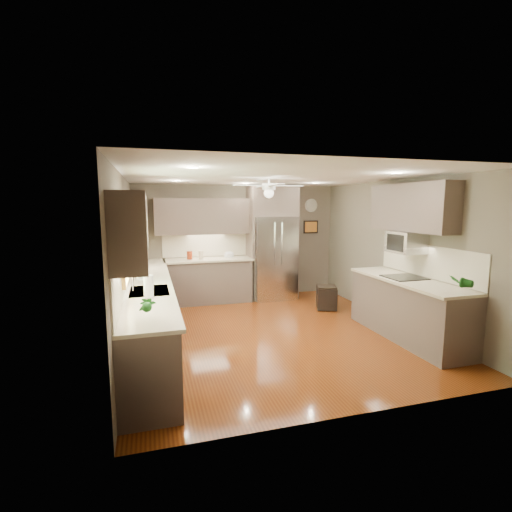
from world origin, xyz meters
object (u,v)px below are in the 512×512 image
bowl (229,256)px  refrigerator (273,245)px  soap_bottle (140,276)px  canister_a (190,255)px  potted_plant_left (148,305)px  microwave (406,242)px  paper_towel (149,286)px  canister_c (201,255)px  potted_plant_right (461,282)px  stool (326,298)px

bowl → refrigerator: size_ratio=0.09×
soap_bottle → canister_a: bearing=66.3°
canister_a → potted_plant_left: bearing=-101.7°
potted_plant_left → microwave: bearing=17.7°
canister_a → potted_plant_left: (-0.83, -4.02, 0.08)m
refrigerator → soap_bottle: bearing=-142.5°
canister_a → paper_towel: 3.19m
soap_bottle → paper_towel: 0.93m
canister_c → refrigerator: size_ratio=0.07×
potted_plant_right → bowl: bearing=118.6°
canister_c → paper_towel: (-1.05, -3.06, 0.05)m
soap_bottle → microwave: microwave is taller
microwave → stool: microwave is taller
canister_c → soap_bottle: soap_bottle is taller
potted_plant_right → refrigerator: size_ratio=0.13×
refrigerator → paper_towel: bearing=-130.9°
potted_plant_right → canister_c: bearing=125.1°
paper_towel → microwave: bearing=4.7°
potted_plant_right → bowl: size_ratio=1.46×
refrigerator → microwave: 3.03m
canister_a → paper_towel: paper_towel is taller
bowl → refrigerator: bearing=-2.9°
canister_c → potted_plant_left: (-1.06, -4.00, 0.07)m
canister_c → refrigerator: (1.58, -0.03, 0.16)m
canister_a → bowl: (0.84, 0.00, -0.05)m
canister_c → bowl: (0.61, 0.02, -0.06)m
canister_c → paper_towel: 3.24m
canister_a → bowl: size_ratio=0.85×
paper_towel → stool: bearing=28.9°
potted_plant_left → stool: (3.38, 2.80, -0.86)m
canister_c → potted_plant_left: 4.14m
bowl → canister_c: bearing=-178.0°
bowl → paper_towel: 3.51m
canister_c → soap_bottle: bearing=-118.8°
potted_plant_left → potted_plant_right: 3.85m
bowl → potted_plant_right: bearing=-61.4°
canister_c → paper_towel: size_ratio=0.57×
stool → canister_a: bearing=154.5°
soap_bottle → potted_plant_left: bearing=-86.3°
canister_a → refrigerator: size_ratio=0.07×
canister_c → bowl: size_ratio=0.80×
potted_plant_right → refrigerator: 4.12m
potted_plant_left → paper_towel: bearing=89.5°
potted_plant_left → microwave: (3.97, 1.27, 0.38)m
canister_c → potted_plant_right: bearing=-54.9°
refrigerator → stool: 1.68m
potted_plant_left → bowl: bearing=67.4°
potted_plant_right → microwave: bearing=84.7°
canister_c → bowl: 0.62m
bowl → stool: bowl is taller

